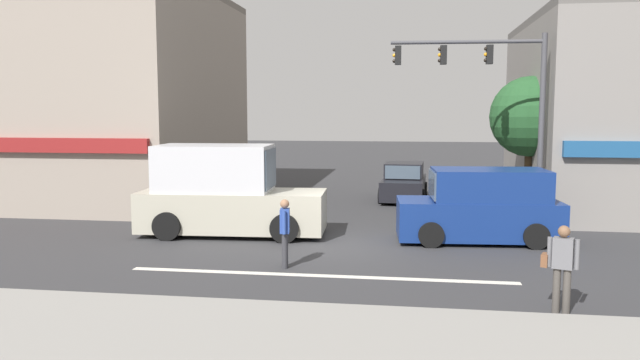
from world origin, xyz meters
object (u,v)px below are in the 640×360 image
object	(u,v)px
box_truck_waiting_far	(226,194)
utility_pole_near_left	(138,90)
pedestrian_foreground_with_bag	(561,263)
pedestrian_mid_crossing	(285,229)
van_parked_curbside	(481,207)
traffic_light_mast	(500,94)
street_tree	(530,117)
sedan_crossing_center	(404,183)

from	to	relation	value
box_truck_waiting_far	utility_pole_near_left	bearing A→B (deg)	137.08
pedestrian_foreground_with_bag	pedestrian_mid_crossing	bearing A→B (deg)	155.93
van_parked_curbside	traffic_light_mast	bearing A→B (deg)	72.58
street_tree	sedan_crossing_center	xyz separation A→B (m)	(-4.60, 2.78, -2.83)
utility_pole_near_left	sedan_crossing_center	size ratio (longest dim) A/B	2.11
utility_pole_near_left	pedestrian_foreground_with_bag	world-z (taller)	utility_pole_near_left
traffic_light_mast	sedan_crossing_center	world-z (taller)	traffic_light_mast
box_truck_waiting_far	sedan_crossing_center	size ratio (longest dim) A/B	1.36
box_truck_waiting_far	van_parked_curbside	xyz separation A→B (m)	(7.60, 0.10, -0.25)
traffic_light_mast	pedestrian_foreground_with_bag	bearing A→B (deg)	-89.76
box_truck_waiting_far	pedestrian_foreground_with_bag	bearing A→B (deg)	-36.84
street_tree	box_truck_waiting_far	distance (m)	11.58
box_truck_waiting_far	pedestrian_mid_crossing	distance (m)	4.52
street_tree	pedestrian_foreground_with_bag	distance (m)	12.27
traffic_light_mast	van_parked_curbside	distance (m)	4.13
street_tree	pedestrian_mid_crossing	world-z (taller)	street_tree
van_parked_curbside	pedestrian_foreground_with_bag	distance (m)	6.43
sedan_crossing_center	pedestrian_foreground_with_bag	xyz separation A→B (m)	(3.12, -14.67, 0.24)
street_tree	pedestrian_foreground_with_bag	xyz separation A→B (m)	(-1.48, -11.90, -2.59)
utility_pole_near_left	box_truck_waiting_far	xyz separation A→B (m)	(4.73, -4.40, -3.31)
traffic_light_mast	pedestrian_mid_crossing	bearing A→B (deg)	-133.02
utility_pole_near_left	van_parked_curbside	bearing A→B (deg)	-19.21
traffic_light_mast	sedan_crossing_center	size ratio (longest dim) A/B	1.48
sedan_crossing_center	pedestrian_mid_crossing	xyz separation A→B (m)	(-2.67, -12.09, 0.24)
van_parked_curbside	pedestrian_foreground_with_bag	world-z (taller)	van_parked_curbside
van_parked_curbside	pedestrian_foreground_with_bag	bearing A→B (deg)	-83.03
street_tree	sedan_crossing_center	bearing A→B (deg)	148.88
utility_pole_near_left	sedan_crossing_center	bearing A→B (deg)	21.80
street_tree	utility_pole_near_left	size ratio (longest dim) A/B	0.57
utility_pole_near_left	pedestrian_mid_crossing	world-z (taller)	utility_pole_near_left
sedan_crossing_center	pedestrian_foreground_with_bag	world-z (taller)	pedestrian_foreground_with_bag
sedan_crossing_center	pedestrian_foreground_with_bag	bearing A→B (deg)	-77.99
street_tree	sedan_crossing_center	world-z (taller)	street_tree
utility_pole_near_left	pedestrian_foreground_with_bag	bearing A→B (deg)	-39.16
street_tree	pedestrian_foreground_with_bag	bearing A→B (deg)	-97.08
traffic_light_mast	pedestrian_foreground_with_bag	size ratio (longest dim) A/B	3.71
van_parked_curbside	box_truck_waiting_far	bearing A→B (deg)	-179.23
box_truck_waiting_far	van_parked_curbside	world-z (taller)	box_truck_waiting_far
traffic_light_mast	pedestrian_mid_crossing	distance (m)	9.07
street_tree	pedestrian_mid_crossing	xyz separation A→B (m)	(-7.27, -9.31, -2.60)
van_parked_curbside	pedestrian_mid_crossing	distance (m)	6.28
pedestrian_foreground_with_bag	pedestrian_mid_crossing	size ratio (longest dim) A/B	1.00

